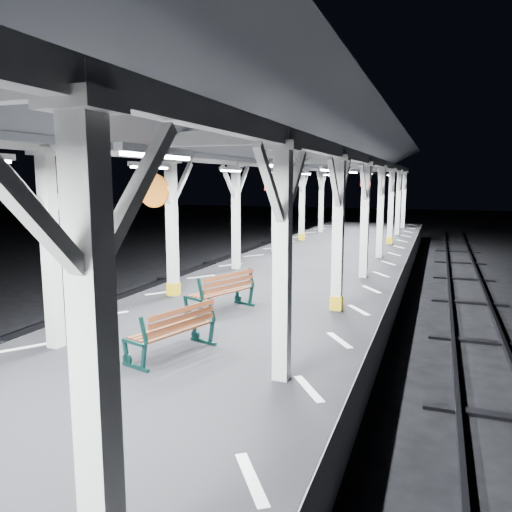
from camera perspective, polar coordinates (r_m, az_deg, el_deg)
The scene contains 9 objects.
ground at distance 10.11m, azimuth -4.82°, elevation -13.47°, with size 120.00×120.00×0.00m, color black.
platform at distance 9.93m, azimuth -4.85°, elevation -10.80°, with size 6.00×50.00×1.00m, color black.
hazard_stripes_left at distance 11.00m, azimuth -16.61°, elevation -6.44°, with size 1.00×48.00×0.01m, color silver.
hazard_stripes_right at distance 9.05m, azimuth 9.51°, elevation -9.47°, with size 1.00×48.00×0.01m, color silver.
track_left at distance 12.90m, azimuth -25.66°, elevation -8.99°, with size 2.20×60.00×0.16m.
track_right at distance 9.31m, azimuth 25.59°, elevation -15.82°, with size 2.20×60.00×0.16m.
canopy at distance 9.38m, azimuth -5.22°, elevation 13.29°, with size 5.40×49.00×4.65m.
bench_near at distance 8.14m, azimuth -9.21°, elevation -8.26°, with size 0.98×1.65×0.84m.
bench_mid at distance 10.67m, azimuth -3.76°, elevation -4.00°, with size 1.10×1.71×0.87m.
Camera 1 is at (3.99, -8.47, 3.81)m, focal length 35.00 mm.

